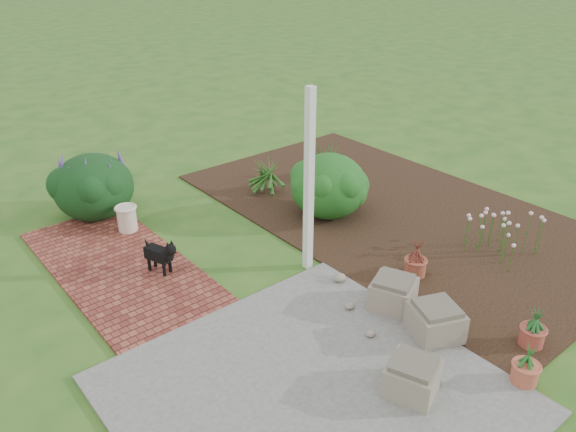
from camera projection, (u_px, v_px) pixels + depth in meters
ground at (295, 278)px, 7.48m from camera, size 80.00×80.00×0.00m
concrete_patio at (312, 395)px, 5.56m from camera, size 3.50×3.50×0.04m
brick_path at (119, 265)px, 7.72m from camera, size 1.60×3.50×0.04m
garden_bed at (392, 211)px, 9.23m from camera, size 4.00×7.00×0.03m
veranda_post at (309, 184)px, 7.15m from camera, size 0.10×0.10×2.50m
stone_trough_near at (435, 322)px, 6.28m from camera, size 0.67×0.67×0.34m
stone_trough_mid at (412, 378)px, 5.51m from camera, size 0.62×0.62×0.32m
stone_trough_far at (393, 294)px, 6.78m from camera, size 0.66×0.66×0.33m
black_dog at (161, 254)px, 7.40m from camera, size 0.29×0.54×0.48m
cream_ceramic_urn at (127, 219)px, 8.51m from camera, size 0.35×0.35×0.38m
evergreen_shrub at (329, 184)px, 8.89m from camera, size 1.60×1.60×1.03m
agapanthus_clump_back at (326, 158)px, 10.27m from camera, size 0.97×0.97×0.78m
agapanthus_clump_front at (265, 172)px, 9.73m from camera, size 1.05×1.05×0.73m
pink_flower_patch at (500, 228)px, 7.96m from camera, size 1.31×1.31×0.67m
terracotta_pot_bronze at (415, 267)px, 7.44m from camera, size 0.30×0.30×0.23m
terracotta_pot_small_left at (532, 336)px, 6.18m from camera, size 0.28×0.28×0.22m
terracotta_pot_small_right at (525, 373)px, 5.65m from camera, size 0.29×0.29×0.22m
purple_flowering_bush at (93, 185)px, 8.88m from camera, size 1.52×1.52×1.06m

